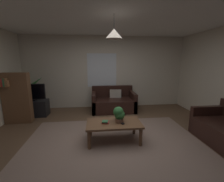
{
  "coord_description": "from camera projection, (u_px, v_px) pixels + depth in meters",
  "views": [
    {
      "loc": [
        -0.36,
        -2.95,
        1.72
      ],
      "look_at": [
        0.0,
        0.3,
        1.05
      ],
      "focal_mm": 24.18,
      "sensor_mm": 36.0,
      "label": 1
    }
  ],
  "objects": [
    {
      "name": "window_pane",
      "position": [
        102.0,
        70.0,
        5.46
      ],
      "size": [
        1.05,
        0.01,
        1.19
      ],
      "primitive_type": "cube",
      "color": "white"
    },
    {
      "name": "wall_back",
      "position": [
        105.0,
        72.0,
        5.52
      ],
      "size": [
        5.87,
        0.06,
        2.57
      ],
      "primitive_type": "cube",
      "color": "beige",
      "rests_on": "ground"
    },
    {
      "name": "potted_palm_corner",
      "position": [
        32.0,
        96.0,
        5.04
      ],
      "size": [
        0.86,
        0.75,
        1.21
      ],
      "color": "#B77051",
      "rests_on": "ground"
    },
    {
      "name": "potted_plant_on_table",
      "position": [
        119.0,
        114.0,
        3.2
      ],
      "size": [
        0.25,
        0.23,
        0.33
      ],
      "color": "brown",
      "rests_on": "coffee_table"
    },
    {
      "name": "rug",
      "position": [
        115.0,
        146.0,
        3.06
      ],
      "size": [
        3.74,
        2.81,
        0.01
      ],
      "primitive_type": "cube",
      "color": "gray",
      "rests_on": "ground"
    },
    {
      "name": "couch_under_window",
      "position": [
        113.0,
        103.0,
        5.23
      ],
      "size": [
        1.46,
        0.88,
        0.82
      ],
      "color": "black",
      "rests_on": "ground"
    },
    {
      "name": "remote_on_table_0",
      "position": [
        121.0,
        123.0,
        3.16
      ],
      "size": [
        0.12,
        0.16,
        0.02
      ],
      "primitive_type": "cube",
      "rotation": [
        0.0,
        0.0,
        3.67
      ],
      "color": "black",
      "rests_on": "coffee_table"
    },
    {
      "name": "floor",
      "position": [
        114.0,
        142.0,
        3.26
      ],
      "size": [
        5.75,
        5.1,
        0.02
      ],
      "primitive_type": "cube",
      "color": "brown",
      "rests_on": "ground"
    },
    {
      "name": "bookshelf_corner",
      "position": [
        17.0,
        98.0,
        4.11
      ],
      "size": [
        0.7,
        0.31,
        1.4
      ],
      "color": "brown",
      "rests_on": "ground"
    },
    {
      "name": "tv",
      "position": [
        31.0,
        92.0,
        4.59
      ],
      "size": [
        0.83,
        0.16,
        0.52
      ],
      "color": "black",
      "rests_on": "tv_stand"
    },
    {
      "name": "coffee_table",
      "position": [
        114.0,
        125.0,
        3.22
      ],
      "size": [
        1.15,
        0.64,
        0.42
      ],
      "color": "brown",
      "rests_on": "ground"
    },
    {
      "name": "ceiling",
      "position": [
        114.0,
        12.0,
        2.74
      ],
      "size": [
        5.75,
        5.1,
        0.02
      ],
      "primitive_type": "cube",
      "color": "white"
    },
    {
      "name": "pendant_lamp",
      "position": [
        114.0,
        34.0,
        2.85
      ],
      "size": [
        0.33,
        0.33,
        0.45
      ],
      "color": "black"
    },
    {
      "name": "book_on_table_1",
      "position": [
        105.0,
        122.0,
        3.14
      ],
      "size": [
        0.14,
        0.14,
        0.03
      ],
      "primitive_type": "cube",
      "rotation": [
        0.0,
        0.0,
        -0.22
      ],
      "color": "#387247",
      "rests_on": "coffee_table"
    },
    {
      "name": "book_on_table_0",
      "position": [
        105.0,
        123.0,
        3.15
      ],
      "size": [
        0.15,
        0.11,
        0.03
      ],
      "primitive_type": "cube",
      "rotation": [
        0.0,
        0.0,
        -0.13
      ],
      "color": "#B22D2D",
      "rests_on": "coffee_table"
    },
    {
      "name": "tv_stand",
      "position": [
        33.0,
        108.0,
        4.71
      ],
      "size": [
        0.9,
        0.44,
        0.5
      ],
      "primitive_type": "cube",
      "color": "black",
      "rests_on": "ground"
    }
  ]
}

